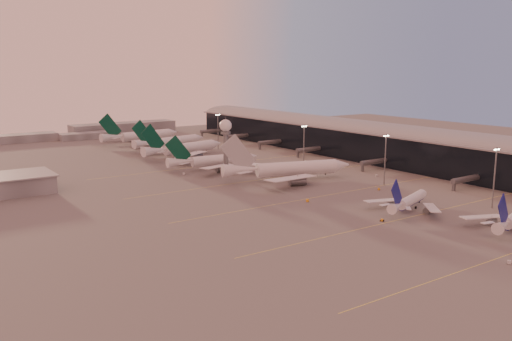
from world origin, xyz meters
TOP-DOWN VIEW (x-y plane):
  - ground at (0.00, 0.00)m, footprint 700.00×700.00m
  - taxiway_markings at (30.00, 56.00)m, footprint 180.00×185.25m
  - terminal at (107.88, 110.09)m, footprint 57.00×362.00m
  - radar_tower at (5.00, 120.00)m, footprint 6.40×6.40m
  - mast_a at (58.00, 0.00)m, footprint 3.60×0.56m
  - mast_b at (55.00, 55.00)m, footprint 3.60×0.56m
  - mast_c at (50.00, 110.00)m, footprint 3.60×0.56m
  - mast_d at (48.00, 200.00)m, footprint 3.60×0.56m
  - distant_horizon at (2.62, 325.14)m, footprint 165.00×37.50m
  - narrowbody_mid at (27.82, 17.13)m, footprint 37.66×29.52m
  - widebody_white at (24.43, 91.09)m, footprint 68.04×53.76m
  - greentail_a at (9.20, 139.40)m, footprint 56.40×45.39m
  - greentail_b at (14.80, 186.29)m, footprint 62.96×50.35m
  - greentail_c at (22.25, 221.63)m, footprint 60.63×48.46m
  - greentail_d at (17.20, 261.10)m, footprint 65.73×52.77m
  - gsv_truck_a at (3.55, -39.49)m, footprint 5.91×4.49m
  - gsv_tug_mid at (6.54, 12.14)m, footprint 3.06×3.52m
  - gsv_truck_b at (45.18, 49.12)m, footprint 5.10×3.50m
  - gsv_truck_c at (3.40, 51.09)m, footprint 5.57×4.95m
  - gsv_catering_b at (68.18, 71.90)m, footprint 4.94×3.15m
  - gsv_tug_far at (24.80, 108.91)m, footprint 3.47×4.06m
  - gsv_truck_d at (-13.36, 133.61)m, footprint 2.55×6.25m
  - gsv_tug_hangar at (34.60, 153.27)m, footprint 3.26×1.97m

SIDE VIEW (x-z plane):
  - ground at x=0.00m, z-range 0.00..0.00m
  - taxiway_markings at x=30.00m, z-range 0.00..0.02m
  - gsv_tug_mid at x=6.54m, z-range 0.01..0.88m
  - gsv_tug_hangar at x=34.60m, z-range 0.01..0.94m
  - gsv_tug_far at x=24.80m, z-range 0.01..1.01m
  - gsv_truck_b at x=45.18m, z-range 0.02..1.96m
  - gsv_truck_c at x=3.40m, z-range 0.02..2.25m
  - gsv_truck_a at x=3.55m, z-range 0.02..2.30m
  - gsv_truck_d at x=-13.36m, z-range 0.03..2.51m
  - gsv_catering_b at x=68.18m, z-range 0.00..3.75m
  - narrowbody_mid at x=27.82m, z-range -4.56..10.77m
  - greentail_a at x=9.20m, z-range -6.62..13.86m
  - distant_horizon at x=2.62m, z-range -0.61..8.39m
  - greentail_c at x=22.25m, z-range -7.21..15.09m
  - greentail_b at x=14.80m, z-range -7.48..15.65m
  - greentail_d at x=17.20m, z-range -7.74..16.20m
  - widebody_white at x=24.43m, z-range -8.03..16.56m
  - terminal at x=107.88m, z-range -1.00..22.04m
  - mast_a at x=58.00m, z-range 1.24..26.24m
  - mast_b at x=55.00m, z-range 1.24..26.24m
  - mast_c at x=50.00m, z-range 1.24..26.24m
  - mast_d at x=48.00m, z-range 1.24..26.24m
  - radar_tower at x=5.00m, z-range 5.40..36.50m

